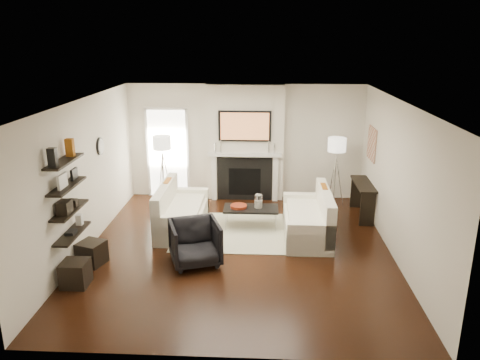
{
  "coord_description": "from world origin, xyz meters",
  "views": [
    {
      "loc": [
        0.43,
        -7.78,
        3.74
      ],
      "look_at": [
        0.0,
        0.6,
        1.15
      ],
      "focal_mm": 35.0,
      "sensor_mm": 36.0,
      "label": 1
    }
  ],
  "objects_px": {
    "loveseat_right_base": "(307,226)",
    "loveseat_left_base": "(183,219)",
    "lamp_left_shade": "(162,143)",
    "ottoman_near": "(92,253)",
    "armchair": "(195,241)",
    "lamp_right_shade": "(337,145)",
    "coffee_table": "(251,209)"
  },
  "relations": [
    {
      "from": "coffee_table",
      "to": "lamp_right_shade",
      "type": "xyz_separation_m",
      "value": [
        1.85,
        1.3,
        1.05
      ]
    },
    {
      "from": "loveseat_left_base",
      "to": "armchair",
      "type": "bearing_deg",
      "value": -72.18
    },
    {
      "from": "coffee_table",
      "to": "loveseat_left_base",
      "type": "bearing_deg",
      "value": -172.31
    },
    {
      "from": "loveseat_left_base",
      "to": "coffee_table",
      "type": "xyz_separation_m",
      "value": [
        1.37,
        0.18,
        0.19
      ]
    },
    {
      "from": "armchair",
      "to": "loveseat_left_base",
      "type": "bearing_deg",
      "value": 88.96
    },
    {
      "from": "ottoman_near",
      "to": "armchair",
      "type": "bearing_deg",
      "value": 3.88
    },
    {
      "from": "loveseat_left_base",
      "to": "loveseat_right_base",
      "type": "relative_size",
      "value": 1.0
    },
    {
      "from": "lamp_right_shade",
      "to": "ottoman_near",
      "type": "height_order",
      "value": "lamp_right_shade"
    },
    {
      "from": "loveseat_left_base",
      "to": "lamp_right_shade",
      "type": "bearing_deg",
      "value": 24.74
    },
    {
      "from": "loveseat_left_base",
      "to": "armchair",
      "type": "xyz_separation_m",
      "value": [
        0.46,
        -1.44,
        0.2
      ]
    },
    {
      "from": "lamp_right_shade",
      "to": "ottoman_near",
      "type": "bearing_deg",
      "value": -146.02
    },
    {
      "from": "coffee_table",
      "to": "ottoman_near",
      "type": "bearing_deg",
      "value": -146.78
    },
    {
      "from": "ottoman_near",
      "to": "coffee_table",
      "type": "bearing_deg",
      "value": 33.22
    },
    {
      "from": "loveseat_right_base",
      "to": "loveseat_left_base",
      "type": "bearing_deg",
      "value": 174.98
    },
    {
      "from": "coffee_table",
      "to": "ottoman_near",
      "type": "height_order",
      "value": "coffee_table"
    },
    {
      "from": "loveseat_right_base",
      "to": "armchair",
      "type": "relative_size",
      "value": 2.18
    },
    {
      "from": "loveseat_left_base",
      "to": "lamp_left_shade",
      "type": "xyz_separation_m",
      "value": [
        -0.68,
        1.49,
        1.24
      ]
    },
    {
      "from": "loveseat_left_base",
      "to": "loveseat_right_base",
      "type": "height_order",
      "value": "same"
    },
    {
      "from": "lamp_right_shade",
      "to": "ottoman_near",
      "type": "distance_m",
      "value": 5.59
    },
    {
      "from": "loveseat_left_base",
      "to": "loveseat_right_base",
      "type": "distance_m",
      "value": 2.47
    },
    {
      "from": "lamp_left_shade",
      "to": "lamp_right_shade",
      "type": "height_order",
      "value": "same"
    },
    {
      "from": "loveseat_left_base",
      "to": "coffee_table",
      "type": "relative_size",
      "value": 1.64
    },
    {
      "from": "loveseat_left_base",
      "to": "lamp_right_shade",
      "type": "xyz_separation_m",
      "value": [
        3.22,
        1.48,
        1.24
      ]
    },
    {
      "from": "loveseat_right_base",
      "to": "coffee_table",
      "type": "xyz_separation_m",
      "value": [
        -1.1,
        0.4,
        0.19
      ]
    },
    {
      "from": "loveseat_left_base",
      "to": "coffee_table",
      "type": "bearing_deg",
      "value": 7.69
    },
    {
      "from": "armchair",
      "to": "ottoman_near",
      "type": "bearing_deg",
      "value": 165.01
    },
    {
      "from": "lamp_left_shade",
      "to": "ottoman_near",
      "type": "relative_size",
      "value": 1.0
    },
    {
      "from": "loveseat_right_base",
      "to": "lamp_left_shade",
      "type": "relative_size",
      "value": 4.5
    },
    {
      "from": "loveseat_right_base",
      "to": "lamp_left_shade",
      "type": "height_order",
      "value": "lamp_left_shade"
    },
    {
      "from": "coffee_table",
      "to": "lamp_right_shade",
      "type": "height_order",
      "value": "lamp_right_shade"
    },
    {
      "from": "loveseat_left_base",
      "to": "ottoman_near",
      "type": "distance_m",
      "value": 2.03
    },
    {
      "from": "loveseat_left_base",
      "to": "lamp_left_shade",
      "type": "bearing_deg",
      "value": 114.56
    }
  ]
}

